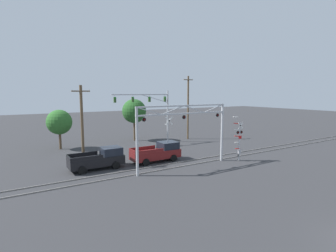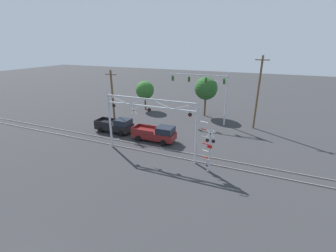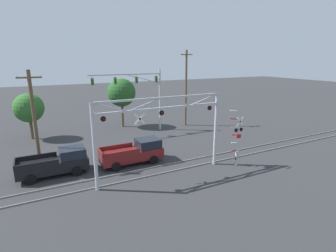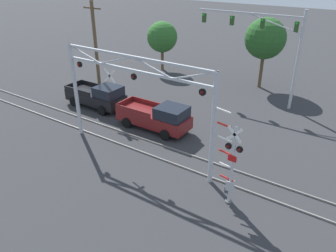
{
  "view_description": "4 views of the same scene",
  "coord_description": "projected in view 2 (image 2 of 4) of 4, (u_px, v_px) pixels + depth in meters",
  "views": [
    {
      "loc": [
        -15.02,
        -4.36,
        7.6
      ],
      "look_at": [
        -0.96,
        18.42,
        4.18
      ],
      "focal_mm": 28.0,
      "sensor_mm": 36.0,
      "label": 1
    },
    {
      "loc": [
        10.54,
        -3.12,
        11.66
      ],
      "look_at": [
        2.48,
        16.09,
        4.01
      ],
      "focal_mm": 24.0,
      "sensor_mm": 36.0,
      "label": 2
    },
    {
      "loc": [
        -8.48,
        -0.57,
        9.19
      ],
      "look_at": [
        1.52,
        18.84,
        3.52
      ],
      "focal_mm": 28.0,
      "sensor_mm": 36.0,
      "label": 3
    },
    {
      "loc": [
        11.63,
        3.17,
        11.03
      ],
      "look_at": [
        1.24,
        18.59,
        1.67
      ],
      "focal_mm": 35.0,
      "sensor_mm": 36.0,
      "label": 4
    }
  ],
  "objects": [
    {
      "name": "rail_track_near",
      "position": [
        152.0,
        153.0,
        25.44
      ],
      "size": [
        80.0,
        0.08,
        0.1
      ],
      "primitive_type": "cube",
      "color": "gray",
      "rests_on": "ground_plane"
    },
    {
      "name": "rail_track_far",
      "position": [
        157.0,
        148.0,
        26.69
      ],
      "size": [
        80.0,
        0.08,
        0.1
      ],
      "primitive_type": "cube",
      "color": "gray",
      "rests_on": "ground_plane"
    },
    {
      "name": "crossing_gantry",
      "position": [
        149.0,
        118.0,
        23.75
      ],
      "size": [
        10.59,
        0.28,
        6.38
      ],
      "color": "#B7BABF",
      "rests_on": "ground_plane"
    },
    {
      "name": "crossing_signal_mast",
      "position": [
        209.0,
        152.0,
        21.12
      ],
      "size": [
        1.48,
        0.35,
        5.06
      ],
      "color": "#B7BABF",
      "rests_on": "ground_plane"
    },
    {
      "name": "traffic_signal_span",
      "position": [
        212.0,
        89.0,
        33.06
      ],
      "size": [
        9.03,
        0.39,
        7.91
      ],
      "color": "#B7BABF",
      "rests_on": "ground_plane"
    },
    {
      "name": "pickup_truck_lead",
      "position": [
        156.0,
        134.0,
        28.28
      ],
      "size": [
        5.54,
        2.25,
        2.07
      ],
      "color": "maroon",
      "rests_on": "ground_plane"
    },
    {
      "name": "pickup_truck_following",
      "position": [
        116.0,
        125.0,
        31.12
      ],
      "size": [
        5.34,
        2.25,
        2.07
      ],
      "color": "black",
      "rests_on": "ground_plane"
    },
    {
      "name": "utility_pole_left",
      "position": [
        113.0,
        99.0,
        31.66
      ],
      "size": [
        1.8,
        0.28,
        8.34
      ],
      "color": "brown",
      "rests_on": "ground_plane"
    },
    {
      "name": "utility_pole_right",
      "position": [
        258.0,
        93.0,
        31.21
      ],
      "size": [
        1.8,
        0.28,
        10.25
      ],
      "color": "brown",
      "rests_on": "ground_plane"
    },
    {
      "name": "background_tree_beyond_span",
      "position": [
        206.0,
        88.0,
        37.14
      ],
      "size": [
        3.78,
        3.78,
        6.61
      ],
      "color": "brown",
      "rests_on": "ground_plane"
    },
    {
      "name": "background_tree_far_left_verge",
      "position": [
        145.0,
        90.0,
        41.08
      ],
      "size": [
        3.33,
        3.33,
        5.35
      ],
      "color": "brown",
      "rests_on": "ground_plane"
    }
  ]
}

